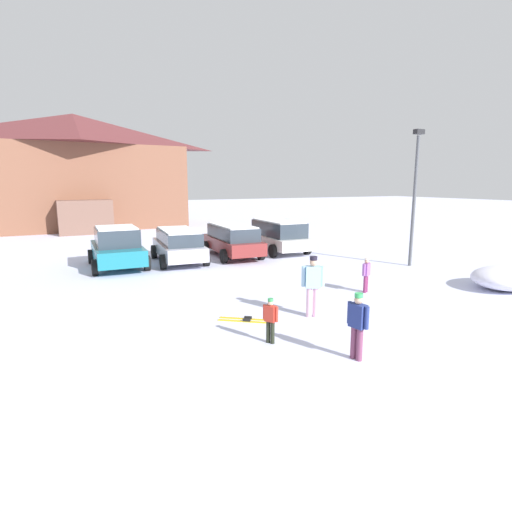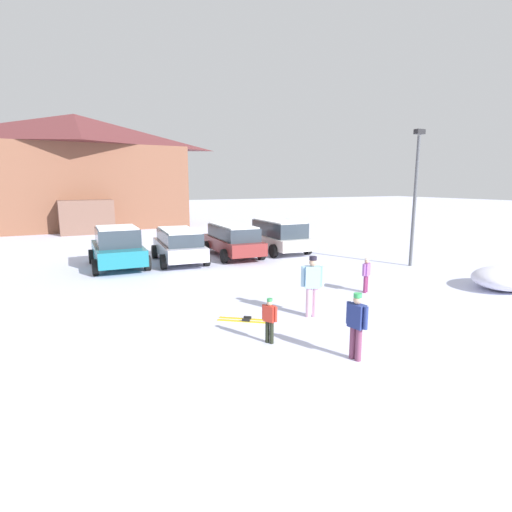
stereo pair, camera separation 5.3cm
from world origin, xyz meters
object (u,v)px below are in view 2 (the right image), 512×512
parked_silver_wagon (179,244)px  parked_teal_hatchback (118,247)px  pair_of_skis (245,320)px  skier_adult_in_blue_parka (312,283)px  skier_child_in_purple_jacket (366,273)px  ski_lodge (78,171)px  lamp_post (415,191)px  skier_teen_in_navy_coat (357,323)px  plowed_snow_pile (508,278)px  parked_maroon_van (233,239)px  skier_child_in_red_jacket (270,318)px  parked_white_suv (278,235)px

parked_silver_wagon → parked_teal_hatchback: bearing=179.3°
parked_silver_wagon → pair_of_skis: parked_silver_wagon is taller
skier_adult_in_blue_parka → skier_child_in_purple_jacket: bearing=22.9°
ski_lodge → lamp_post: bearing=-62.2°
skier_teen_in_navy_coat → skier_child_in_purple_jacket: size_ratio=1.21×
skier_adult_in_blue_parka → pair_of_skis: (-1.74, 0.52, -0.92)m
plowed_snow_pile → pair_of_skis: bearing=173.5°
ski_lodge → parked_teal_hatchback: (0.50, -17.53, -3.62)m
parked_teal_hatchback → parked_silver_wagon: 2.67m
parked_maroon_van → plowed_snow_pile: size_ratio=1.75×
skier_child_in_red_jacket → skier_adult_in_blue_parka: skier_adult_in_blue_parka is taller
pair_of_skis → lamp_post: 10.54m
parked_white_suv → skier_child_in_purple_jacket: size_ratio=3.89×
ski_lodge → skier_teen_in_navy_coat: size_ratio=11.87×
skier_child_in_red_jacket → skier_adult_in_blue_parka: size_ratio=0.63×
ski_lodge → skier_adult_in_blue_parka: ski_lodge is taller
skier_teen_in_navy_coat → skier_adult_in_blue_parka: size_ratio=0.84×
parked_silver_wagon → plowed_snow_pile: parked_silver_wagon is taller
parked_silver_wagon → parked_maroon_van: 2.76m
parked_white_suv → pair_of_skis: 10.87m
parked_teal_hatchback → ski_lodge: bearing=91.6°
parked_white_suv → skier_child_in_red_jacket: bearing=-120.4°
ski_lodge → pair_of_skis: bearing=-84.4°
parked_maroon_van → skier_adult_in_blue_parka: 9.42m
parked_teal_hatchback → skier_child_in_purple_jacket: size_ratio=3.61×
parked_maroon_van → ski_lodge: bearing=108.8°
parked_teal_hatchback → parked_silver_wagon: (2.67, -0.03, -0.05)m
parked_silver_wagon → lamp_post: size_ratio=0.78×
ski_lodge → pair_of_skis: 26.63m
skier_teen_in_navy_coat → plowed_snow_pile: skier_teen_in_navy_coat is taller
skier_teen_in_navy_coat → pair_of_skis: (-1.03, 3.14, -0.77)m
skier_teen_in_navy_coat → parked_maroon_van: bearing=78.9°
parked_silver_wagon → plowed_snow_pile: size_ratio=1.72×
pair_of_skis → skier_adult_in_blue_parka: bearing=-16.5°
ski_lodge → skier_teen_in_navy_coat: ski_lodge is taller
pair_of_skis → plowed_snow_pile: 9.48m
skier_child_in_purple_jacket → lamp_post: (4.75, 2.51, 2.58)m
skier_child_in_red_jacket → ski_lodge: bearing=95.0°
ski_lodge → pair_of_skis: size_ratio=12.56×
parked_teal_hatchback → skier_child_in_purple_jacket: (6.79, -7.85, -0.22)m
skier_child_in_purple_jacket → skier_adult_in_blue_parka: bearing=-157.1°
skier_child_in_purple_jacket → skier_adult_in_blue_parka: skier_adult_in_blue_parka is taller
ski_lodge → parked_white_suv: bearing=-63.3°
pair_of_skis → parked_teal_hatchback: bearing=103.4°
parked_silver_wagon → skier_child_in_red_jacket: parked_silver_wagon is taller
skier_adult_in_blue_parka → lamp_post: bearing=26.0°
parked_silver_wagon → skier_teen_in_navy_coat: size_ratio=3.21×
parked_white_suv → skier_child_in_red_jacket: 12.27m
parked_silver_wagon → parked_white_suv: (5.45, 0.41, 0.07)m
parked_maroon_van → skier_teen_in_navy_coat: size_ratio=3.27×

